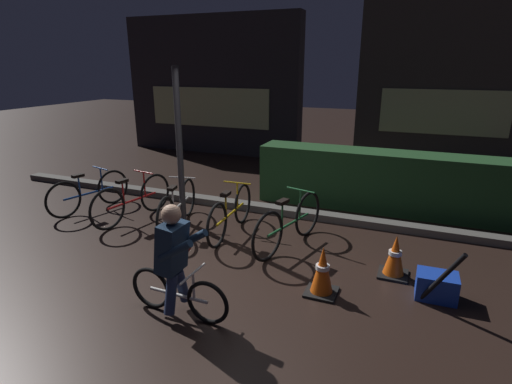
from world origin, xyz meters
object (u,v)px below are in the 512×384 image
Objects in this scene: parked_bike_right_mid at (289,223)px; closed_umbrella at (441,279)px; parked_bike_center_left at (177,206)px; street_post at (180,148)px; parked_bike_left_mid at (133,200)px; cyclist at (175,260)px; traffic_cone_near at (322,271)px; parked_bike_center_right at (231,213)px; parked_bike_leftmost at (89,192)px; blue_crate at (437,286)px; traffic_cone_far at (395,256)px.

parked_bike_right_mid is 2.01× the size of closed_umbrella.
street_post is at bearing -6.94° from parked_bike_center_left.
street_post is 2.97× the size of closed_umbrella.
parked_bike_center_left is (0.86, 0.04, -0.01)m from parked_bike_left_mid.
cyclist is 1.47× the size of closed_umbrella.
closed_umbrella reaches higher than traffic_cone_near.
parked_bike_center_right is at bearing 98.60° from parked_bike_right_mid.
parked_bike_right_mid is at bearing -76.51° from parked_bike_leftmost.
parked_bike_leftmost is 0.94× the size of parked_bike_center_right.
closed_umbrella is at bearing -84.74° from parked_bike_leftmost.
cyclist is at bearing -159.22° from parked_bike_center_left.
closed_umbrella is at bearing -90.80° from parked_bike_left_mid.
cyclist is at bearing -121.88° from closed_umbrella.
parked_bike_left_mid is (-0.85, -0.22, -0.91)m from street_post.
parked_bike_left_mid is 1.03× the size of parked_bike_center_left.
closed_umbrella is (3.91, -1.15, -0.88)m from street_post.
traffic_cone_near is at bearing -126.30° from parked_bike_center_right.
street_post is 1.48× the size of parked_bike_right_mid.
blue_crate is at bearing -82.34° from parked_bike_leftmost.
street_post is 1.60× the size of parked_bike_leftmost.
cyclist is (1.35, -2.27, -0.64)m from street_post.
parked_bike_right_mid reaches higher than parked_bike_center_left.
blue_crate is at bearing -112.26° from parked_bike_center_left.
parked_bike_leftmost is 5.87m from closed_umbrella.
traffic_cone_near is 1.06m from traffic_cone_far.
parked_bike_leftmost is 5.83m from blue_crate.
parked_bike_left_mid is 0.99× the size of parked_bike_right_mid.
parked_bike_center_right is 3.13m from closed_umbrella.
parked_bike_leftmost is at bearing 103.27° from parked_bike_right_mid.
parked_bike_leftmost is 4.69m from traffic_cone_near.
parked_bike_leftmost is at bearing 172.51° from blue_crate.
closed_umbrella is (3.90, -0.97, 0.03)m from parked_bike_center_left.
traffic_cone_far is 0.44× the size of cyclist.
street_post reaches higher than parked_bike_leftmost.
parked_bike_center_left is at bearing -85.12° from street_post.
parked_bike_left_mid is 0.87m from parked_bike_center_left.
closed_umbrella is (2.57, 1.12, -0.25)m from cyclist.
street_post is 2.03× the size of cyclist.
parked_bike_center_right is at bearing -164.19° from closed_umbrella.
parked_bike_right_mid is at bearing 75.15° from cyclist.
parked_bike_left_mid is 3.11× the size of traffic_cone_far.
parked_bike_right_mid reaches higher than closed_umbrella.
cyclist reaches higher than blue_crate.
traffic_cone_far is (3.42, -0.55, -1.00)m from street_post.
parked_bike_left_mid is at bearing -165.53° from street_post.
parked_bike_center_right is (2.83, -0.00, 0.01)m from parked_bike_leftmost.
street_post is 1.54× the size of parked_bike_center_left.
closed_umbrella is at bearing -87.41° from blue_crate.
parked_bike_right_mid reaches higher than traffic_cone_near.
blue_crate is (0.49, -0.35, -0.11)m from traffic_cone_far.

